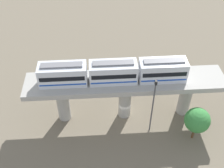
{
  "coord_description": "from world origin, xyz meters",
  "views": [
    {
      "loc": [
        29.35,
        -3.91,
        33.02
      ],
      "look_at": [
        -2.5,
        -1.8,
        4.37
      ],
      "focal_mm": 44.07,
      "sensor_mm": 36.0,
      "label": 1
    }
  ],
  "objects": [
    {
      "name": "parked_car_black",
      "position": [
        -10.25,
        -3.47,
        0.74
      ],
      "size": [
        1.85,
        4.22,
        1.76
      ],
      "rotation": [
        0.0,
        0.0,
        0.01
      ],
      "color": "black",
      "rests_on": "ground"
    },
    {
      "name": "signal_post",
      "position": [
        3.4,
        3.49,
        5.46
      ],
      "size": [
        0.44,
        0.28,
        9.88
      ],
      "color": "#4C4C51",
      "rests_on": "ground"
    },
    {
      "name": "ground_plane",
      "position": [
        0.0,
        0.0,
        0.0
      ],
      "size": [
        120.0,
        120.0,
        0.0
      ],
      "primitive_type": "plane",
      "color": "#706654"
    },
    {
      "name": "parked_car_white",
      "position": [
        -8.25,
        9.29,
        0.74
      ],
      "size": [
        2.47,
        4.44,
        1.76
      ],
      "rotation": [
        0.0,
        0.0,
        -0.17
      ],
      "color": "white",
      "rests_on": "ground"
    },
    {
      "name": "tree_near_viaduct",
      "position": [
        5.22,
        9.56,
        3.83
      ],
      "size": [
        3.6,
        3.6,
        5.65
      ],
      "color": "brown",
      "rests_on": "ground"
    },
    {
      "name": "viaduct",
      "position": [
        0.0,
        0.0,
        5.54
      ],
      "size": [
        5.2,
        28.85,
        7.28
      ],
      "color": "#A8A59E",
      "rests_on": "ground"
    },
    {
      "name": "train",
      "position": [
        0.0,
        -1.8,
        8.81
      ],
      "size": [
        2.64,
        20.5,
        3.24
      ],
      "color": "silver",
      "rests_on": "viaduct"
    }
  ]
}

